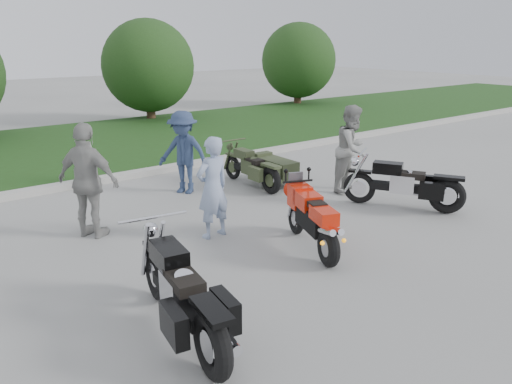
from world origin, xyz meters
TOP-DOWN VIEW (x-y plane):
  - ground at (0.00, 0.00)m, footprint 80.00×80.00m
  - curb at (0.00, 6.00)m, footprint 60.00×0.30m
  - grass_strip at (0.00, 10.15)m, footprint 60.00×8.00m
  - tree_mid_right at (4.00, 13.50)m, footprint 3.60×3.60m
  - tree_far_right at (12.00, 13.50)m, footprint 3.60×3.60m
  - sportbike_red at (0.20, 0.20)m, footprint 0.86×1.85m
  - cruiser_left at (-2.63, -0.70)m, footprint 0.59×2.49m
  - cruiser_right at (3.09, 0.52)m, footprint 1.31×2.11m
  - cruiser_sidecar at (1.97, 3.56)m, footprint 1.06×2.09m
  - person_stripe at (-0.73, 1.64)m, footprint 0.67×0.47m
  - person_grey at (3.13, 2.03)m, footprint 1.09×0.96m
  - person_denim at (0.16, 4.15)m, footprint 1.18×1.33m
  - person_back at (-2.35, 2.90)m, footprint 1.01×1.22m

SIDE VIEW (x-z plane):
  - ground at x=0.00m, z-range 0.00..0.00m
  - grass_strip at x=0.00m, z-range 0.00..0.14m
  - curb at x=0.00m, z-range 0.00..0.15m
  - cruiser_sidecar at x=1.97m, z-range -0.03..0.78m
  - cruiser_right at x=3.09m, z-range 0.01..0.92m
  - cruiser_left at x=-2.63m, z-range 0.01..0.97m
  - sportbike_red at x=0.20m, z-range 0.08..1.00m
  - person_stripe at x=-0.73m, z-range 0.00..1.73m
  - person_denim at x=0.16m, z-range 0.00..1.79m
  - person_grey at x=3.13m, z-range 0.00..1.89m
  - person_back at x=-2.35m, z-range 0.00..1.95m
  - tree_mid_right at x=4.00m, z-range 0.19..4.19m
  - tree_far_right at x=12.00m, z-range 0.19..4.19m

